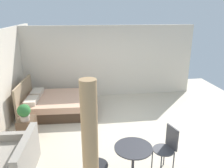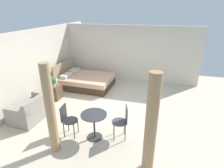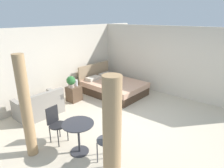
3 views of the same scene
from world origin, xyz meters
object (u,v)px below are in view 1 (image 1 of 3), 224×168
bed (59,104)px  cafe_chair_near_couch (91,162)px  cafe_chair_near_window (168,145)px  vase (27,112)px  couch (12,164)px  potted_plant (24,112)px  nightstand (27,128)px  balcony_table (133,158)px

bed → cafe_chair_near_couch: bearing=-165.5°
cafe_chair_near_window → vase: bearing=59.7°
bed → couch: size_ratio=1.71×
potted_plant → cafe_chair_near_window: 3.33m
bed → vase: (-1.31, 0.64, 0.37)m
potted_plant → cafe_chair_near_couch: (-1.76, -1.50, -0.23)m
potted_plant → vase: size_ratio=1.84×
couch → nightstand: bearing=1.0°
bed → couch: (-2.81, 0.62, 0.02)m
nightstand → cafe_chair_near_couch: bearing=-141.1°
vase → cafe_chair_near_window: (-1.73, -2.96, -0.07)m
bed → cafe_chair_near_couch: size_ratio=2.63×
bed → balcony_table: 3.62m
potted_plant → vase: bearing=-1.6°
potted_plant → couch: bearing=-179.1°
cafe_chair_near_window → nightstand: bearing=61.6°
bed → cafe_chair_near_window: 3.83m
balcony_table → bed: bearing=26.3°
nightstand → couch: bearing=-179.0°
potted_plant → cafe_chair_near_couch: size_ratio=0.46×
vase → cafe_chair_near_couch: cafe_chair_near_couch is taller
cafe_chair_near_window → potted_plant: bearing=63.0°
couch → cafe_chair_near_window: (-0.23, -2.95, 0.28)m
bed → couch: bearing=167.5°
potted_plant → cafe_chair_near_couch: potted_plant is taller
bed → nightstand: 1.57m
nightstand → potted_plant: bearing=-177.5°
vase → cafe_chair_near_window: bearing=-120.3°
nightstand → cafe_chair_near_couch: (-1.86, -1.50, 0.26)m
bed → cafe_chair_near_window: (-3.04, -2.32, 0.30)m
bed → potted_plant: bed is taller
couch → cafe_chair_near_window: cafe_chair_near_window is taller
couch → cafe_chair_near_couch: (-0.48, -1.48, 0.24)m
cafe_chair_near_window → cafe_chair_near_couch: cafe_chair_near_window is taller
bed → cafe_chair_near_couch: bed is taller
balcony_table → cafe_chair_near_window: cafe_chair_near_window is taller
couch → nightstand: couch is taller
balcony_table → potted_plant: bearing=52.7°
balcony_table → cafe_chair_near_window: bearing=-74.4°
nightstand → potted_plant: size_ratio=1.30×
potted_plant → balcony_table: bearing=-127.3°
couch → cafe_chair_near_couch: cafe_chair_near_couch is taller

